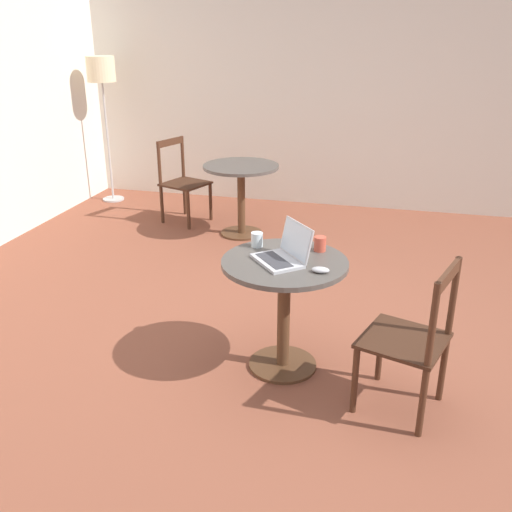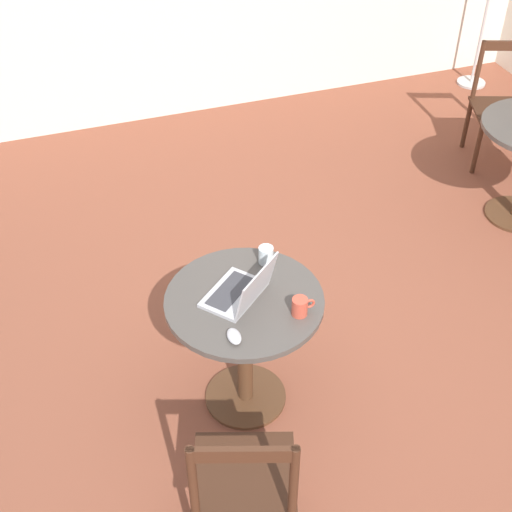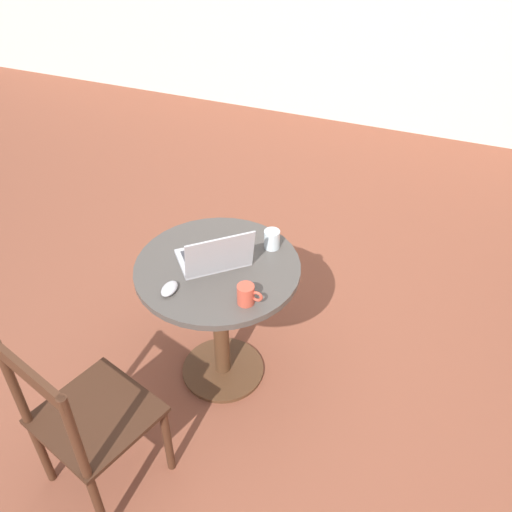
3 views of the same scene
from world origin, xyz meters
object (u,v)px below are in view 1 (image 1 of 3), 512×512
(chair_near_front, at_px, (412,340))
(mug, at_px, (320,244))
(mouse, at_px, (320,270))
(drinking_glass, at_px, (257,240))
(chair_mid_back, at_px, (182,182))
(cafe_table_mid, at_px, (241,182))
(laptop, at_px, (283,254))
(cafe_table_near, at_px, (284,288))
(floor_lamp, at_px, (102,77))

(chair_near_front, distance_m, mug, 0.80)
(chair_near_front, relative_size, mouse, 8.79)
(drinking_glass, bearing_deg, chair_mid_back, 31.04)
(chair_near_front, relative_size, chair_mid_back, 1.00)
(cafe_table_mid, height_order, mouse, mouse)
(laptop, bearing_deg, chair_mid_back, 32.49)
(cafe_table_mid, xyz_separation_m, mug, (-2.08, -1.08, 0.22))
(cafe_table_near, relative_size, mouse, 7.46)
(laptop, distance_m, mug, 0.29)
(laptop, bearing_deg, cafe_table_mid, 21.41)
(chair_mid_back, distance_m, floor_lamp, 1.60)
(mug, bearing_deg, mouse, -171.05)
(cafe_table_near, distance_m, chair_near_front, 0.80)
(cafe_table_mid, height_order, chair_mid_back, chair_mid_back)
(chair_near_front, bearing_deg, mug, 51.48)
(mug, bearing_deg, chair_mid_back, 37.76)
(floor_lamp, distance_m, mouse, 4.44)
(mug, relative_size, drinking_glass, 1.23)
(cafe_table_mid, distance_m, laptop, 2.48)
(chair_near_front, distance_m, drinking_glass, 1.10)
(chair_mid_back, xyz_separation_m, floor_lamp, (0.53, 1.13, 1.01))
(laptop, bearing_deg, drinking_glass, 46.72)
(cafe_table_near, relative_size, chair_near_front, 0.85)
(cafe_table_near, xyz_separation_m, floor_lamp, (3.08, 2.76, 0.90))
(mouse, bearing_deg, drinking_glass, 55.52)
(chair_near_front, xyz_separation_m, chair_mid_back, (2.79, 2.38, 0.00))
(cafe_table_mid, distance_m, floor_lamp, 2.21)
(mouse, bearing_deg, laptop, 65.27)
(cafe_table_near, height_order, floor_lamp, floor_lamp)
(cafe_table_near, xyz_separation_m, laptop, (-0.01, 0.01, 0.22))
(chair_mid_back, bearing_deg, drinking_glass, -148.96)
(chair_near_front, height_order, mug, chair_near_front)
(cafe_table_near, bearing_deg, drinking_glass, 49.57)
(cafe_table_near, relative_size, drinking_glass, 8.29)
(chair_mid_back, relative_size, mouse, 8.79)
(mouse, distance_m, mug, 0.33)
(cafe_table_near, relative_size, mug, 6.76)
(drinking_glass, bearing_deg, cafe_table_near, -130.43)
(floor_lamp, xyz_separation_m, mug, (-2.87, -2.94, -0.68))
(chair_mid_back, relative_size, drinking_glass, 9.76)
(cafe_table_near, distance_m, floor_lamp, 4.23)
(chair_near_front, height_order, mouse, chair_near_front)
(cafe_table_mid, height_order, laptop, laptop)
(floor_lamp, bearing_deg, mug, -134.36)
(cafe_table_mid, xyz_separation_m, floor_lamp, (0.80, 1.86, 0.90))
(floor_lamp, bearing_deg, cafe_table_mid, -113.24)
(cafe_table_near, height_order, drinking_glass, drinking_glass)
(cafe_table_near, height_order, cafe_table_mid, same)
(cafe_table_mid, distance_m, mug, 2.35)
(cafe_table_mid, bearing_deg, chair_mid_back, 70.21)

